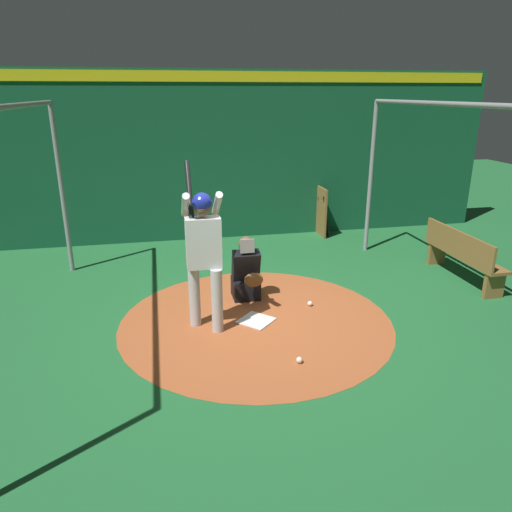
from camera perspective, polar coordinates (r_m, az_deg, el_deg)
ground_plane at (r=6.59m, az=-0.00°, el=-7.83°), size 27.96×27.96×0.00m
dirt_circle at (r=6.59m, az=-0.00°, el=-7.80°), size 3.72×3.72×0.01m
home_plate at (r=6.59m, az=-0.00°, el=-7.73°), size 0.59×0.59×0.01m
batter at (r=6.03m, az=-6.34°, el=0.98°), size 0.68×0.49×2.16m
catcher at (r=7.14m, az=-1.17°, el=-2.21°), size 0.58×0.40×0.99m
back_wall at (r=10.04m, az=-4.96°, el=11.81°), size 0.22×11.96×3.42m
cage_frame at (r=5.96m, az=-0.00°, el=9.58°), size 5.30×5.63×2.86m
bat_rack at (r=10.55m, az=7.74°, el=5.26°), size 0.82×0.21×1.05m
bench at (r=8.54m, az=23.46°, el=0.20°), size 1.80×0.36×0.85m
baseball_0 at (r=5.66m, az=5.23°, el=-12.31°), size 0.07×0.07×0.07m
baseball_1 at (r=7.05m, az=6.49°, el=-5.68°), size 0.07×0.07×0.07m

